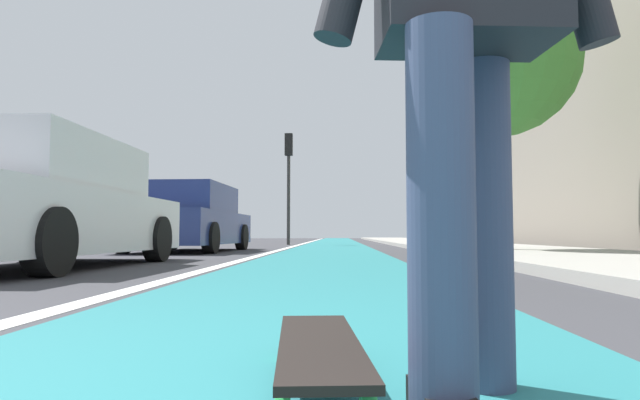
# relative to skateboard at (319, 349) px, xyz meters

# --- Properties ---
(ground_plane) EXTENTS (80.00, 80.00, 0.00)m
(ground_plane) POSITION_rel_skateboard_xyz_m (9.12, 0.14, -0.09)
(ground_plane) COLOR #38383D
(bike_lane_paint) EXTENTS (56.00, 2.17, 0.00)m
(bike_lane_paint) POSITION_rel_skateboard_xyz_m (23.12, 0.14, -0.09)
(bike_lane_paint) COLOR #237075
(bike_lane_paint) RESTS_ON ground
(lane_stripe_white) EXTENTS (52.00, 0.16, 0.01)m
(lane_stripe_white) POSITION_rel_skateboard_xyz_m (19.12, 1.37, -0.09)
(lane_stripe_white) COLOR silver
(lane_stripe_white) RESTS_ON ground
(sidewalk_curb) EXTENTS (52.00, 3.20, 0.11)m
(sidewalk_curb) POSITION_rel_skateboard_xyz_m (17.12, -3.43, -0.04)
(sidewalk_curb) COLOR #9E9B93
(sidewalk_curb) RESTS_ON ground
(building_facade) EXTENTS (40.00, 1.20, 10.73)m
(building_facade) POSITION_rel_skateboard_xyz_m (21.12, -6.13, 5.27)
(building_facade) COLOR gray
(building_facade) RESTS_ON ground
(skateboard) EXTENTS (0.85, 0.27, 0.11)m
(skateboard) POSITION_rel_skateboard_xyz_m (0.00, 0.00, 0.00)
(skateboard) COLOR green
(skateboard) RESTS_ON ground
(parked_car_near) EXTENTS (4.51, 2.06, 1.47)m
(parked_car_near) POSITION_rel_skateboard_xyz_m (4.76, 3.40, 0.61)
(parked_car_near) COLOR silver
(parked_car_near) RESTS_ON ground
(parked_car_mid) EXTENTS (4.60, 2.13, 1.47)m
(parked_car_mid) POSITION_rel_skateboard_xyz_m (10.68, 3.29, 0.61)
(parked_car_mid) COLOR navy
(parked_car_mid) RESTS_ON ground
(traffic_light) EXTENTS (0.33, 0.28, 4.03)m
(traffic_light) POSITION_rel_skateboard_xyz_m (18.35, 1.77, 2.71)
(traffic_light) COLOR #2D2D2D
(traffic_light) RESTS_ON ground
(street_tree_mid) EXTENTS (2.91, 2.91, 5.10)m
(street_tree_mid) POSITION_rel_skateboard_xyz_m (8.70, -3.03, 3.53)
(street_tree_mid) COLOR brown
(street_tree_mid) RESTS_ON ground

